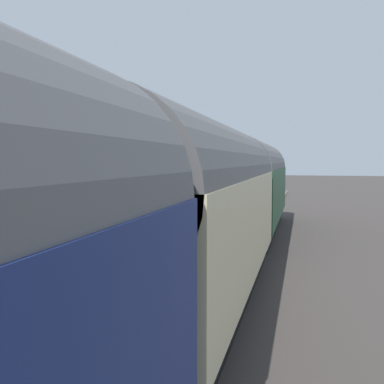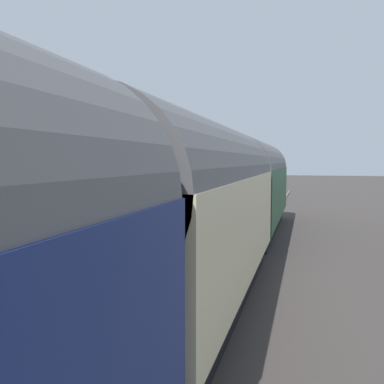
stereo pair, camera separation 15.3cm
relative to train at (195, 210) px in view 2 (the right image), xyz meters
name	(u,v)px [view 2 (the right image)]	position (x,y,z in m)	size (l,w,h in m)	color
ground_plane	(237,227)	(12.06, 0.90, -2.22)	(160.00, 160.00, 0.00)	#383330
platform	(167,215)	(12.06, 4.68, -1.73)	(32.00, 5.57, 0.98)	gray
platform_edge_coping	(215,207)	(12.06, 2.08, -1.23)	(32.00, 0.36, 0.02)	beige
rail_near	(269,226)	(12.06, -0.72, -2.15)	(52.00, 0.08, 0.14)	gray
rail_far	(241,225)	(12.06, 0.72, -2.15)	(52.00, 0.08, 0.14)	gray
train	(195,210)	(0.00, 0.00, 0.00)	(32.55, 2.73, 4.32)	black
station_building	(103,182)	(6.65, 5.68, 0.26)	(6.26, 3.61, 5.53)	white
bench_near_building	(188,196)	(12.52, 3.62, -0.77)	(1.40, 0.44, 0.88)	brown
bench_mid_platform	(222,187)	(21.16, 3.45, -0.77)	(1.42, 0.49, 0.88)	brown
bench_platform_end	(206,192)	(15.69, 3.38, -0.77)	(1.42, 0.49, 0.88)	brown
planter_edge_far	(186,190)	(16.84, 4.95, -0.71)	(0.68, 0.68, 1.01)	#9E5138
planter_bench_left	(234,190)	(20.63, 2.48, -0.96)	(1.05, 0.32, 0.59)	#9E5138
planter_under_sign	(187,197)	(13.94, 4.10, -0.93)	(0.99, 0.32, 0.65)	#9E5138
planter_bench_right	(223,187)	(22.44, 3.64, -0.83)	(0.50, 0.50, 0.80)	black
planter_by_door	(220,185)	(23.81, 4.11, -0.80)	(0.52, 0.52, 0.83)	#9E5138
planter_corner_building	(171,211)	(5.90, 2.46, -0.77)	(0.58, 0.58, 0.89)	black
lamp_post_platform	(222,155)	(18.08, 2.86, 1.54)	(0.32, 0.50, 4.03)	black
station_sign_board	(138,200)	(2.72, 2.52, -0.05)	(0.96, 0.06, 1.57)	black
tree_mid_background	(124,156)	(19.80, 10.58, 1.45)	(3.11, 3.16, 5.11)	#4C3828
tree_far_left	(72,137)	(21.00, 15.49, 3.04)	(3.11, 2.75, 7.01)	#4C3828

